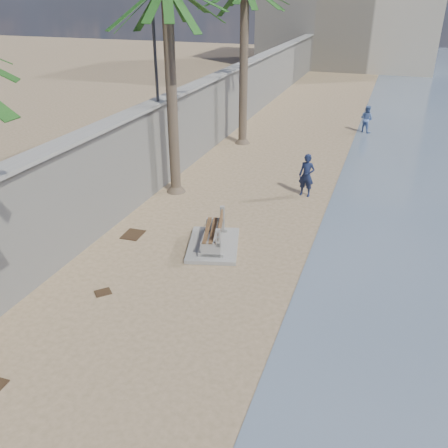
# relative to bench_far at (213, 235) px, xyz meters

# --- Properties ---
(ground_plane) EXTENTS (140.00, 140.00, 0.00)m
(ground_plane) POSITION_rel_bench_far_xyz_m (1.08, -7.57, -0.43)
(ground_plane) COLOR #957B5B
(seawall) EXTENTS (0.45, 70.00, 3.50)m
(seawall) POSITION_rel_bench_far_xyz_m (-4.12, 12.43, 1.32)
(seawall) COLOR gray
(seawall) RESTS_ON ground_plane
(wall_cap) EXTENTS (0.80, 70.00, 0.12)m
(wall_cap) POSITION_rel_bench_far_xyz_m (-4.12, 12.43, 3.12)
(wall_cap) COLOR gray
(wall_cap) RESTS_ON seawall
(bench_far) EXTENTS (2.18, 2.70, 0.99)m
(bench_far) POSITION_rel_bench_far_xyz_m (0.00, 0.00, 0.00)
(bench_far) COLOR gray
(bench_far) RESTS_ON ground_plane
(streetlight) EXTENTS (0.28, 0.28, 5.12)m
(streetlight) POSITION_rel_bench_far_xyz_m (-4.02, 4.43, 6.21)
(streetlight) COLOR #2D2D33
(streetlight) RESTS_ON wall_cap
(person_a) EXTENTS (0.79, 0.59, 2.01)m
(person_a) POSITION_rel_bench_far_xyz_m (2.03, 5.35, 0.58)
(person_a) COLOR #151C39
(person_a) RESTS_ON ground_plane
(person_b) EXTENTS (1.06, 0.98, 1.76)m
(person_b) POSITION_rel_bench_far_xyz_m (3.53, 16.17, 0.45)
(person_b) COLOR #516CA7
(person_b) RESTS_ON ground_plane
(debris_c) EXTENTS (0.67, 0.82, 0.03)m
(debris_c) POSITION_rel_bench_far_xyz_m (-2.92, -0.15, -0.42)
(debris_c) COLOR #382616
(debris_c) RESTS_ON ground_plane
(debris_d) EXTENTS (0.55, 0.56, 0.03)m
(debris_d) POSITION_rel_bench_far_xyz_m (-1.97, -3.54, -0.42)
(debris_d) COLOR #382616
(debris_d) RESTS_ON ground_plane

